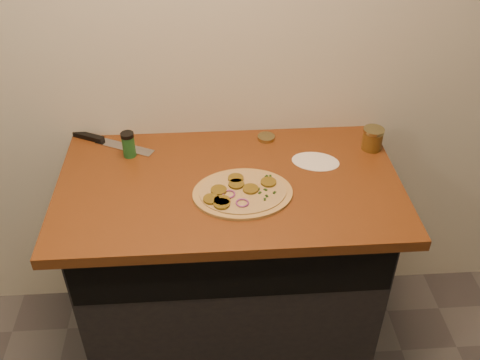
{
  "coord_description": "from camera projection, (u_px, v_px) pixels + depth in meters",
  "views": [
    {
      "loc": [
        -0.06,
        -0.07,
        2.03
      ],
      "look_at": [
        0.03,
        1.35,
        0.95
      ],
      "focal_mm": 40.0,
      "sensor_mm": 36.0,
      "label": 1
    }
  ],
  "objects": [
    {
      "name": "mason_jar_lid",
      "position": [
        266.0,
        138.0,
        2.08
      ],
      "size": [
        0.07,
        0.07,
        0.01
      ],
      "primitive_type": "cylinder",
      "rotation": [
        0.0,
        0.0,
        -0.07
      ],
      "color": "#958A56",
      "rests_on": "countertop"
    },
    {
      "name": "salsa_jar",
      "position": [
        373.0,
        139.0,
        2.01
      ],
      "size": [
        0.08,
        0.08,
        0.09
      ],
      "color": "maroon",
      "rests_on": "countertop"
    },
    {
      "name": "spice_shaker",
      "position": [
        129.0,
        144.0,
        1.96
      ],
      "size": [
        0.05,
        0.05,
        0.1
      ],
      "color": "#1C5B26",
      "rests_on": "countertop"
    },
    {
      "name": "chefs_knife",
      "position": [
        105.0,
        142.0,
        2.06
      ],
      "size": [
        0.33,
        0.19,
        0.02
      ],
      "color": "#B7BAC1",
      "rests_on": "countertop"
    },
    {
      "name": "cabinet",
      "position": [
        230.0,
        268.0,
        2.18
      ],
      "size": [
        1.1,
        0.6,
        0.86
      ],
      "primitive_type": "cube",
      "color": "black",
      "rests_on": "ground"
    },
    {
      "name": "flour_spill",
      "position": [
        315.0,
        162.0,
        1.96
      ],
      "size": [
        0.22,
        0.22,
        0.0
      ],
      "primitive_type": "cylinder",
      "rotation": [
        0.0,
        0.0,
        -0.28
      ],
      "color": "silver",
      "rests_on": "countertop"
    },
    {
      "name": "pizza",
      "position": [
        242.0,
        193.0,
        1.8
      ],
      "size": [
        0.35,
        0.35,
        0.02
      ],
      "color": "tan",
      "rests_on": "countertop"
    },
    {
      "name": "countertop",
      "position": [
        229.0,
        185.0,
        1.88
      ],
      "size": [
        1.2,
        0.7,
        0.04
      ],
      "primitive_type": "cube",
      "color": "brown",
      "rests_on": "cabinet"
    }
  ]
}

